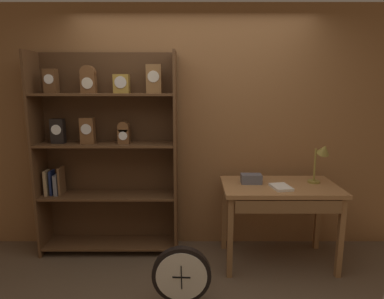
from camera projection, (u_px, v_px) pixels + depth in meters
The scene contains 7 objects.
back_wood_panel at pixel (195, 130), 3.60m from camera, with size 4.80×0.05×2.60m, color brown.
bookshelf at pixel (107, 152), 3.45m from camera, with size 1.44×0.35×2.11m.
workbench at pixel (281, 196), 3.23m from camera, with size 1.12×0.66×0.82m.
desk_lamp at pixel (323, 156), 3.21m from camera, with size 0.19×0.19×0.42m.
toolbox_small at pixel (252, 179), 3.27m from camera, with size 0.20×0.12×0.09m, color #595960.
open_repair_manual at pixel (282, 187), 3.11m from camera, with size 0.16×0.22×0.03m, color silver.
round_clock_large at pixel (182, 277), 2.65m from camera, with size 0.48×0.11×0.52m.
Camera 1 is at (-0.02, -2.23, 1.77)m, focal length 30.91 mm.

